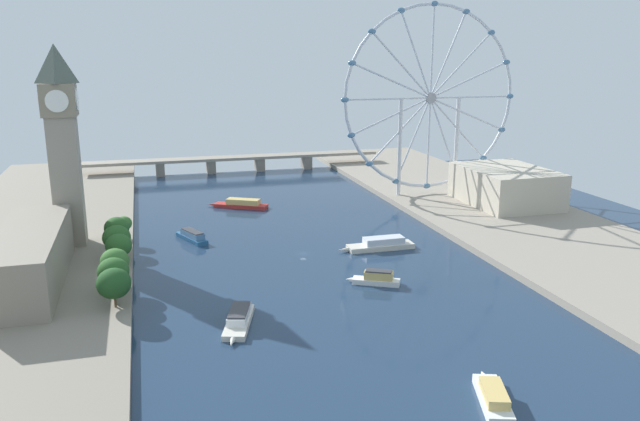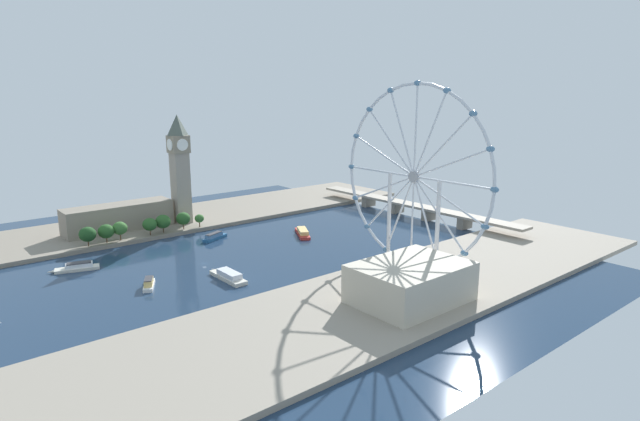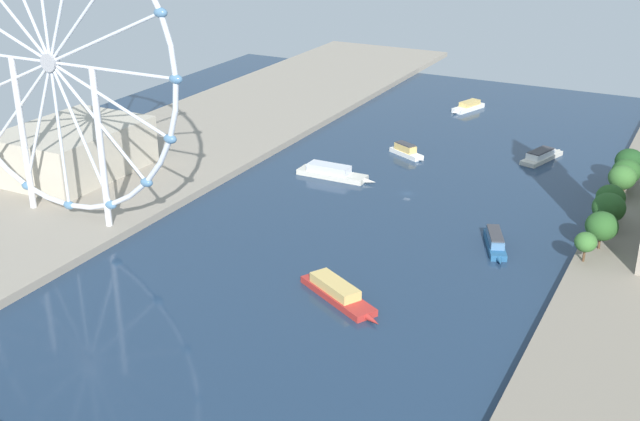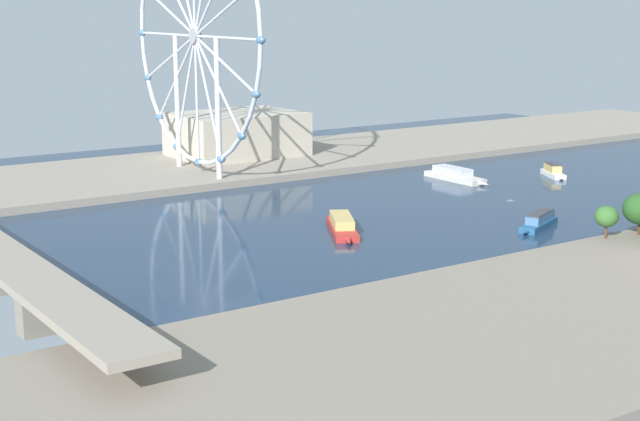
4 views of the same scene
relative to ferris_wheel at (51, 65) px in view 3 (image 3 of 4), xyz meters
The scene contains 11 objects.
ground_plane 144.17m from the ferris_wheel, 139.33° to the right, with size 405.40×405.40×0.00m, color #1E334C.
riverbank_right 104.96m from the ferris_wheel, 78.05° to the right, with size 90.00×520.00×3.00m, color gray.
tree_row_embankment 208.15m from the ferris_wheel, 151.36° to the right, with size 12.32×93.90×13.86m.
ferris_wheel is the anchor object (origin of this frame).
riverside_hall 66.95m from the ferris_wheel, 49.49° to the right, with size 42.65×57.44×20.16m, color #BCB29E.
tour_boat_0 239.66m from the ferris_wheel, 110.93° to the right, with size 13.03×25.38×4.82m.
tour_boat_1 126.90m from the ferris_wheel, behind, with size 33.70×21.62×5.16m.
tour_boat_2 164.87m from the ferris_wheel, 160.31° to the right, with size 13.83×25.74×5.18m.
tour_boat_3 213.52m from the ferris_wheel, 132.28° to the right, with size 14.44×30.18×4.99m.
tour_boat_4 163.59m from the ferris_wheel, 122.22° to the right, with size 20.53×13.10×5.66m.
tour_boat_5 123.33m from the ferris_wheel, 125.85° to the right, with size 35.70×8.34×5.38m.
Camera 3 is at (-107.79, 285.02, 119.99)m, focal length 45.02 mm.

